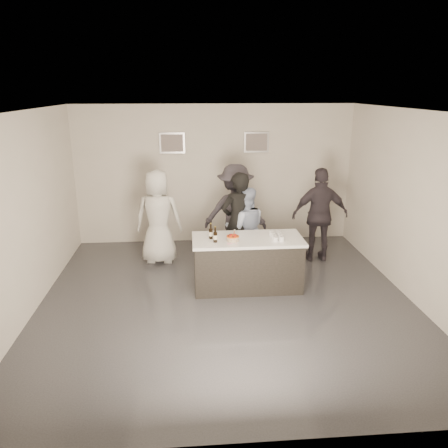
# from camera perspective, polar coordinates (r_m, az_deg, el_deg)

# --- Properties ---
(floor) EXTENTS (6.00, 6.00, 0.00)m
(floor) POSITION_cam_1_polar(r_m,az_deg,el_deg) (7.23, 0.33, -9.93)
(floor) COLOR #3D3D42
(floor) RESTS_ON ground
(ceiling) EXTENTS (6.00, 6.00, 0.00)m
(ceiling) POSITION_cam_1_polar(r_m,az_deg,el_deg) (6.43, 0.38, 14.56)
(ceiling) COLOR white
(wall_back) EXTENTS (6.00, 0.04, 3.00)m
(wall_back) POSITION_cam_1_polar(r_m,az_deg,el_deg) (9.59, -1.23, 6.46)
(wall_back) COLOR silver
(wall_back) RESTS_ON ground
(wall_front) EXTENTS (6.00, 0.04, 3.00)m
(wall_front) POSITION_cam_1_polar(r_m,az_deg,el_deg) (3.89, 4.27, -10.47)
(wall_front) COLOR silver
(wall_front) RESTS_ON ground
(wall_left) EXTENTS (0.04, 6.00, 3.00)m
(wall_left) POSITION_cam_1_polar(r_m,az_deg,el_deg) (7.08, -24.61, 0.91)
(wall_left) COLOR silver
(wall_left) RESTS_ON ground
(wall_right) EXTENTS (0.04, 6.00, 3.00)m
(wall_right) POSITION_cam_1_polar(r_m,az_deg,el_deg) (7.55, 23.70, 1.96)
(wall_right) COLOR silver
(wall_right) RESTS_ON ground
(picture_left) EXTENTS (0.54, 0.04, 0.44)m
(picture_left) POSITION_cam_1_polar(r_m,az_deg,el_deg) (9.44, -6.79, 10.47)
(picture_left) COLOR #B2B2B7
(picture_left) RESTS_ON wall_back
(picture_right) EXTENTS (0.54, 0.04, 0.44)m
(picture_right) POSITION_cam_1_polar(r_m,az_deg,el_deg) (9.55, 4.25, 10.62)
(picture_right) COLOR #B2B2B7
(picture_right) RESTS_ON wall_back
(bar_counter) EXTENTS (1.86, 0.86, 0.90)m
(bar_counter) POSITION_cam_1_polar(r_m,az_deg,el_deg) (7.51, 3.05, -5.08)
(bar_counter) COLOR white
(bar_counter) RESTS_ON ground
(cake) EXTENTS (0.21, 0.21, 0.07)m
(cake) POSITION_cam_1_polar(r_m,az_deg,el_deg) (7.21, 1.16, -1.90)
(cake) COLOR orange
(cake) RESTS_ON bar_counter
(beer_bottle_a) EXTENTS (0.07, 0.07, 0.26)m
(beer_bottle_a) POSITION_cam_1_polar(r_m,az_deg,el_deg) (7.27, -1.74, -0.95)
(beer_bottle_a) COLOR black
(beer_bottle_a) RESTS_ON bar_counter
(beer_bottle_b) EXTENTS (0.07, 0.07, 0.26)m
(beer_bottle_b) POSITION_cam_1_polar(r_m,az_deg,el_deg) (7.11, -1.15, -1.39)
(beer_bottle_b) COLOR black
(beer_bottle_b) RESTS_ON bar_counter
(tumbler_cluster) EXTENTS (0.19, 0.40, 0.08)m
(tumbler_cluster) POSITION_cam_1_polar(r_m,az_deg,el_deg) (7.38, 6.90, -1.55)
(tumbler_cluster) COLOR gold
(tumbler_cluster) RESTS_ON bar_counter
(candles) EXTENTS (0.24, 0.08, 0.01)m
(candles) POSITION_cam_1_polar(r_m,az_deg,el_deg) (7.07, 0.69, -2.57)
(candles) COLOR pink
(candles) RESTS_ON bar_counter
(person_main_black) EXTENTS (0.80, 0.67, 1.88)m
(person_main_black) POSITION_cam_1_polar(r_m,az_deg,el_deg) (8.08, 1.83, 0.25)
(person_main_black) COLOR black
(person_main_black) RESTS_ON ground
(person_main_blue) EXTENTS (0.78, 0.62, 1.58)m
(person_main_blue) POSITION_cam_1_polar(r_m,az_deg,el_deg) (8.20, 2.82, -0.58)
(person_main_blue) COLOR #A4B3D6
(person_main_blue) RESTS_ON ground
(person_guest_left) EXTENTS (0.96, 0.67, 1.85)m
(person_guest_left) POSITION_cam_1_polar(r_m,az_deg,el_deg) (8.55, -8.57, 0.93)
(person_guest_left) COLOR silver
(person_guest_left) RESTS_ON ground
(person_guest_right) EXTENTS (1.11, 0.49, 1.87)m
(person_guest_right) POSITION_cam_1_polar(r_m,az_deg,el_deg) (8.75, 12.43, 1.15)
(person_guest_right) COLOR #342E36
(person_guest_right) RESTS_ON ground
(person_guest_back) EXTENTS (1.33, 0.90, 1.91)m
(person_guest_back) POSITION_cam_1_polar(r_m,az_deg,el_deg) (8.66, 1.48, 1.55)
(person_guest_back) COLOR #343039
(person_guest_back) RESTS_ON ground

